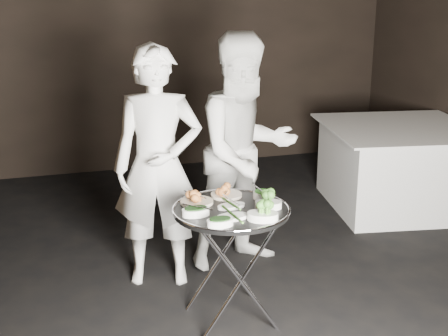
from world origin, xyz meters
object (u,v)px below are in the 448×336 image
object	(u,v)px
tray_stand	(231,260)
dining_table	(398,167)
serving_tray	(231,210)
waiter_left	(158,167)
waiter_right	(246,152)

from	to	relation	value
tray_stand	dining_table	distance (m)	2.57
serving_tray	dining_table	size ratio (longest dim) A/B	0.53
waiter_left	dining_table	size ratio (longest dim) A/B	1.24
serving_tray	tray_stand	bearing A→B (deg)	63.43
waiter_left	waiter_right	size ratio (longest dim) A/B	0.97
tray_stand	waiter_right	world-z (taller)	waiter_right
tray_stand	waiter_right	xyz separation A→B (m)	(0.35, 0.77, 0.45)
waiter_left	tray_stand	bearing A→B (deg)	-51.64
serving_tray	waiter_right	bearing A→B (deg)	65.51
serving_tray	waiter_right	distance (m)	0.85
tray_stand	dining_table	bearing A→B (deg)	35.49
waiter_right	dining_table	size ratio (longest dim) A/B	1.28
waiter_left	waiter_right	bearing A→B (deg)	21.89
waiter_right	serving_tray	bearing A→B (deg)	-125.85
tray_stand	dining_table	xyz separation A→B (m)	(2.09, 1.49, -0.02)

